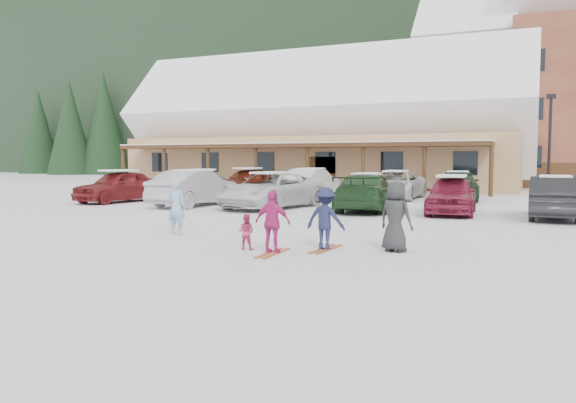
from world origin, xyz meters
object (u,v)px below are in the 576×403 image
at_px(toddler_red, 246,232).
at_px(bystander_dark, 396,217).
at_px(parked_car_2, 270,190).
at_px(parked_car_7, 202,181).
at_px(lamp_post, 550,138).
at_px(parked_car_9, 311,182).
at_px(parked_car_3, 367,192).
at_px(child_magenta, 273,222).
at_px(parked_car_10, 395,185).
at_px(parked_car_11, 458,186).
at_px(day_lodge, 321,134).
at_px(parked_car_8, 248,181).
at_px(parked_car_0, 119,186).
at_px(parked_car_5, 555,198).
at_px(parked_car_1, 195,188).
at_px(child_navy, 325,219).
at_px(parked_car_4, 451,195).
at_px(adult_skier, 177,207).

distance_m(toddler_red, bystander_dark, 3.35).
relative_size(parked_car_2, parked_car_7, 1.09).
distance_m(lamp_post, parked_car_2, 17.62).
bearing_deg(parked_car_9, parked_car_3, 128.29).
distance_m(child_magenta, parked_car_10, 17.62).
distance_m(lamp_post, parked_car_11, 7.74).
height_order(day_lodge, parked_car_7, day_lodge).
bearing_deg(parked_car_8, parked_car_3, -32.27).
xyz_separation_m(parked_car_0, parked_car_7, (-0.27, 7.69, -0.04)).
bearing_deg(lamp_post, parked_car_3, -116.65).
bearing_deg(bystander_dark, parked_car_3, -54.22).
height_order(toddler_red, parked_car_10, parked_car_10).
relative_size(parked_car_5, parked_car_8, 0.99).
relative_size(parked_car_7, parked_car_8, 1.10).
xyz_separation_m(child_magenta, parked_car_0, (-12.95, 10.16, 0.07)).
bearing_deg(toddler_red, parked_car_3, -95.67).
relative_size(day_lodge, parked_car_7, 5.92).
height_order(parked_car_7, parked_car_10, parked_car_10).
bearing_deg(parked_car_0, parked_car_3, 10.52).
xyz_separation_m(child_magenta, parked_car_3, (-0.95, 10.57, 0.05)).
distance_m(day_lodge, parked_car_3, 20.40).
distance_m(parked_car_8, parked_car_9, 3.97).
bearing_deg(child_magenta, parked_car_1, -51.71).
bearing_deg(parked_car_0, day_lodge, 88.68).
xyz_separation_m(child_magenta, parked_car_2, (-4.95, 10.15, 0.06)).
relative_size(parked_car_1, parked_car_8, 1.07).
bearing_deg(child_navy, parked_car_7, -46.70).
relative_size(parked_car_3, parked_car_5, 1.15).
height_order(day_lodge, child_navy, day_lodge).
bearing_deg(parked_car_2, parked_car_0, -170.70).
xyz_separation_m(lamp_post, parked_car_4, (-3.46, -13.31, -2.50)).
bearing_deg(parked_car_11, parked_car_7, -6.51).
xyz_separation_m(day_lodge, lamp_post, (15.47, -4.78, -0.72)).
distance_m(lamp_post, bystander_dark, 22.97).
bearing_deg(bystander_dark, toddler_red, 35.08).
bearing_deg(lamp_post, parked_car_1, -135.09).
distance_m(parked_car_4, parked_car_10, 7.88).
xyz_separation_m(lamp_post, toddler_red, (-6.55, -23.67, -2.82)).
bearing_deg(parked_car_1, child_magenta, 133.60).
height_order(parked_car_4, parked_car_5, parked_car_5).
relative_size(parked_car_10, parked_car_11, 1.06).
bearing_deg(adult_skier, parked_car_10, -95.55).
distance_m(parked_car_3, parked_car_4, 3.24).
xyz_separation_m(child_navy, parked_car_9, (-7.16, 17.23, 0.06)).
distance_m(adult_skier, child_magenta, 4.05).
bearing_deg(child_magenta, parked_car_10, -87.84).
distance_m(day_lodge, parked_car_10, 14.26).
distance_m(day_lodge, parked_car_9, 11.51).
distance_m(child_magenta, parked_car_7, 22.21).
bearing_deg(parked_car_7, parked_car_10, 179.53).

